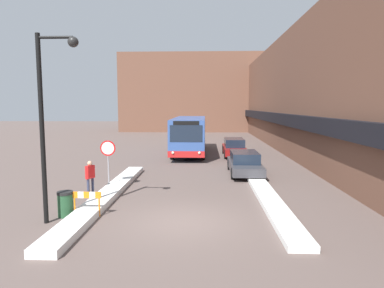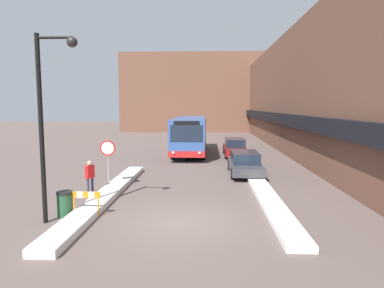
# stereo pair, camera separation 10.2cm
# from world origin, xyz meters

# --- Properties ---
(ground_plane) EXTENTS (160.00, 160.00, 0.00)m
(ground_plane) POSITION_xyz_m (0.00, 0.00, 0.00)
(ground_plane) COLOR brown
(building_row_right) EXTENTS (5.50, 60.00, 10.35)m
(building_row_right) POSITION_xyz_m (9.98, 24.00, 5.16)
(building_row_right) COLOR brown
(building_row_right) RESTS_ON ground_plane
(building_backdrop_far) EXTENTS (26.00, 8.00, 12.49)m
(building_backdrop_far) POSITION_xyz_m (0.00, 45.81, 6.25)
(building_backdrop_far) COLOR brown
(building_backdrop_far) RESTS_ON ground_plane
(snow_bank_left) EXTENTS (0.90, 12.68, 0.27)m
(snow_bank_left) POSITION_xyz_m (-3.60, 3.13, 0.13)
(snow_bank_left) COLOR silver
(snow_bank_left) RESTS_ON ground_plane
(snow_bank_right) EXTENTS (0.90, 11.02, 0.21)m
(snow_bank_right) POSITION_xyz_m (3.60, 2.97, 0.11)
(snow_bank_right) COLOR silver
(snow_bank_right) RESTS_ON ground_plane
(city_bus) EXTENTS (2.68, 10.77, 3.11)m
(city_bus) POSITION_xyz_m (-0.55, 17.65, 1.70)
(city_bus) COLOR #335193
(city_bus) RESTS_ON ground_plane
(parked_car_front) EXTENTS (1.84, 4.79, 1.36)m
(parked_car_front) POSITION_xyz_m (3.20, 8.76, 0.70)
(parked_car_front) COLOR #38383D
(parked_car_front) RESTS_ON ground_plane
(parked_car_middle) EXTENTS (1.79, 4.85, 1.45)m
(parked_car_middle) POSITION_xyz_m (3.20, 16.35, 0.74)
(parked_car_middle) COLOR maroon
(parked_car_middle) RESTS_ON ground_plane
(stop_sign) EXTENTS (0.76, 0.08, 2.44)m
(stop_sign) POSITION_xyz_m (-3.99, 4.71, 1.77)
(stop_sign) COLOR gray
(stop_sign) RESTS_ON ground_plane
(street_lamp) EXTENTS (1.46, 0.36, 6.55)m
(street_lamp) POSITION_xyz_m (-4.53, -0.31, 4.05)
(street_lamp) COLOR black
(street_lamp) RESTS_ON ground_plane
(pedestrian) EXTENTS (0.37, 0.48, 1.60)m
(pedestrian) POSITION_xyz_m (-4.53, 3.56, 0.96)
(pedestrian) COLOR #333851
(pedestrian) RESTS_ON ground_plane
(trash_bin) EXTENTS (0.59, 0.59, 0.95)m
(trash_bin) POSITION_xyz_m (-4.42, 0.44, 0.48)
(trash_bin) COLOR #234C2D
(trash_bin) RESTS_ON ground_plane
(construction_barricade) EXTENTS (1.10, 0.06, 0.94)m
(construction_barricade) POSITION_xyz_m (-3.61, 0.47, 0.67)
(construction_barricade) COLOR orange
(construction_barricade) RESTS_ON ground_plane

